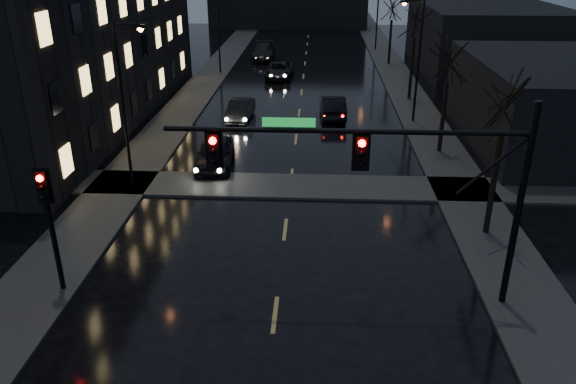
# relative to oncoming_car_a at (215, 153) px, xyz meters

# --- Properties ---
(sidewalk_left) EXTENTS (3.00, 140.00, 0.12)m
(sidewalk_left) POSITION_rel_oncoming_car_a_xyz_m (-4.30, 13.87, -0.75)
(sidewalk_left) COLOR #2D2D2B
(sidewalk_left) RESTS_ON ground
(sidewalk_right) EXTENTS (3.00, 140.00, 0.12)m
(sidewalk_right) POSITION_rel_oncoming_car_a_xyz_m (12.70, 13.87, -0.75)
(sidewalk_right) COLOR #2D2D2B
(sidewalk_right) RESTS_ON ground
(sidewalk_cross) EXTENTS (40.00, 3.00, 0.12)m
(sidewalk_cross) POSITION_rel_oncoming_car_a_xyz_m (4.20, -2.63, -0.75)
(sidewalk_cross) COLOR #2D2D2B
(sidewalk_cross) RESTS_ON ground
(apartment_block) EXTENTS (12.00, 30.00, 12.00)m
(apartment_block) POSITION_rel_oncoming_car_a_xyz_m (-12.30, 8.87, 5.19)
(apartment_block) COLOR black
(apartment_block) RESTS_ON ground
(commercial_right_near) EXTENTS (10.00, 14.00, 5.00)m
(commercial_right_near) POSITION_rel_oncoming_car_a_xyz_m (19.70, 4.87, 1.69)
(commercial_right_near) COLOR black
(commercial_right_near) RESTS_ON ground
(commercial_right_far) EXTENTS (12.00, 18.00, 6.00)m
(commercial_right_far) POSITION_rel_oncoming_car_a_xyz_m (21.20, 26.87, 2.19)
(commercial_right_far) COLOR black
(commercial_right_far) RESTS_ON ground
(signal_mast) EXTENTS (11.11, 0.41, 7.00)m
(signal_mast) POSITION_rel_oncoming_car_a_xyz_m (8.05, -12.13, 4.06)
(signal_mast) COLOR black
(signal_mast) RESTS_ON ground
(signal_pole_left) EXTENTS (0.35, 0.41, 4.53)m
(signal_pole_left) POSITION_rel_oncoming_car_a_xyz_m (-3.30, -12.13, 2.20)
(signal_pole_left) COLOR black
(signal_pole_left) RESTS_ON ground
(tree_near) EXTENTS (3.52, 3.52, 8.08)m
(tree_near) POSITION_rel_oncoming_car_a_xyz_m (12.60, -7.13, 5.41)
(tree_near) COLOR black
(tree_near) RESTS_ON ground
(tree_mid_a) EXTENTS (3.30, 3.30, 7.58)m
(tree_mid_a) POSITION_rel_oncoming_car_a_xyz_m (12.60, 2.87, 5.02)
(tree_mid_a) COLOR black
(tree_mid_a) RESTS_ON ground
(tree_mid_b) EXTENTS (3.74, 3.74, 8.59)m
(tree_mid_b) POSITION_rel_oncoming_car_a_xyz_m (12.60, 14.87, 5.80)
(tree_mid_b) COLOR black
(tree_mid_b) RESTS_ON ground
(tree_far) EXTENTS (3.43, 3.43, 7.88)m
(tree_far) POSITION_rel_oncoming_car_a_xyz_m (12.60, 28.87, 5.25)
(tree_far) COLOR black
(tree_far) RESTS_ON ground
(streetlight_l_near) EXTENTS (1.53, 0.28, 8.00)m
(streetlight_l_near) POSITION_rel_oncoming_car_a_xyz_m (-3.38, -3.13, 3.97)
(streetlight_l_near) COLOR black
(streetlight_l_near) RESTS_ON ground
(streetlight_l_far) EXTENTS (1.53, 0.28, 8.00)m
(streetlight_l_far) POSITION_rel_oncoming_car_a_xyz_m (-3.38, 23.87, 3.97)
(streetlight_l_far) COLOR black
(streetlight_l_far) RESTS_ON ground
(streetlight_r_mid) EXTENTS (1.53, 0.28, 8.00)m
(streetlight_r_mid) POSITION_rel_oncoming_car_a_xyz_m (11.78, 8.87, 3.97)
(streetlight_r_mid) COLOR black
(streetlight_r_mid) RESTS_ON ground
(streetlight_r_far) EXTENTS (1.53, 0.28, 8.00)m
(streetlight_r_far) POSITION_rel_oncoming_car_a_xyz_m (11.78, 36.87, 3.97)
(streetlight_r_far) COLOR black
(streetlight_r_far) RESTS_ON ground
(oncoming_car_a) EXTENTS (2.19, 4.85, 1.62)m
(oncoming_car_a) POSITION_rel_oncoming_car_a_xyz_m (0.00, 0.00, 0.00)
(oncoming_car_a) COLOR black
(oncoming_car_a) RESTS_ON ground
(oncoming_car_b) EXTENTS (1.74, 4.21, 1.36)m
(oncoming_car_b) POSITION_rel_oncoming_car_a_xyz_m (0.20, 8.95, -0.13)
(oncoming_car_b) COLOR black
(oncoming_car_b) RESTS_ON ground
(oncoming_car_c) EXTENTS (2.54, 5.06, 1.37)m
(oncoming_car_c) POSITION_rel_oncoming_car_a_xyz_m (2.06, 22.17, -0.12)
(oncoming_car_c) COLOR black
(oncoming_car_c) RESTS_ON ground
(oncoming_car_d) EXTENTS (2.52, 5.71, 1.63)m
(oncoming_car_d) POSITION_rel_oncoming_car_a_xyz_m (-0.17, 30.81, 0.01)
(oncoming_car_d) COLOR black
(oncoming_car_d) RESTS_ON ground
(lead_car) EXTENTS (1.84, 4.74, 1.54)m
(lead_car) POSITION_rel_oncoming_car_a_xyz_m (6.57, 9.83, -0.04)
(lead_car) COLOR black
(lead_car) RESTS_ON ground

